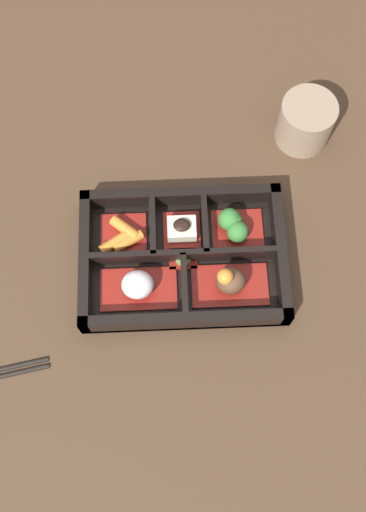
{
  "coord_description": "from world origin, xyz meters",
  "views": [
    {
      "loc": [
        0.01,
        0.28,
        0.79
      ],
      "look_at": [
        0.0,
        0.0,
        0.03
      ],
      "focal_mm": 42.0,
      "sensor_mm": 36.0,
      "label": 1
    }
  ],
  "objects": [
    {
      "name": "ground_plane",
      "position": [
        0.0,
        0.0,
        0.0
      ],
      "size": [
        3.0,
        3.0,
        0.0
      ],
      "primitive_type": "plane",
      "color": "#4C3523"
    },
    {
      "name": "bento_base",
      "position": [
        0.0,
        0.0,
        0.01
      ],
      "size": [
        0.28,
        0.19,
        0.01
      ],
      "color": "black",
      "rests_on": "ground_plane"
    },
    {
      "name": "bento_rim",
      "position": [
        0.0,
        -0.0,
        0.02
      ],
      "size": [
        0.28,
        0.19,
        0.04
      ],
      "color": "black",
      "rests_on": "ground_plane"
    },
    {
      "name": "bowl_stew",
      "position": [
        -0.06,
        0.04,
        0.03
      ],
      "size": [
        0.1,
        0.06,
        0.06
      ],
      "color": "maroon",
      "rests_on": "bento_base"
    },
    {
      "name": "bowl_rice",
      "position": [
        0.06,
        0.04,
        0.03
      ],
      "size": [
        0.1,
        0.06,
        0.04
      ],
      "color": "maroon",
      "rests_on": "bento_base"
    },
    {
      "name": "bowl_greens",
      "position": [
        -0.07,
        -0.04,
        0.03
      ],
      "size": [
        0.07,
        0.06,
        0.04
      ],
      "color": "maroon",
      "rests_on": "bento_base"
    },
    {
      "name": "bowl_tofu",
      "position": [
        0.0,
        -0.04,
        0.02
      ],
      "size": [
        0.05,
        0.06,
        0.03
      ],
      "color": "maroon",
      "rests_on": "bento_base"
    },
    {
      "name": "bowl_carrots",
      "position": [
        0.08,
        -0.03,
        0.02
      ],
      "size": [
        0.07,
        0.06,
        0.02
      ],
      "color": "maroon",
      "rests_on": "bento_base"
    },
    {
      "name": "bowl_pickles",
      "position": [
        0.0,
        0.0,
        0.02
      ],
      "size": [
        0.04,
        0.03,
        0.01
      ],
      "color": "maroon",
      "rests_on": "bento_base"
    },
    {
      "name": "tea_cup",
      "position": [
        -0.19,
        -0.2,
        0.04
      ],
      "size": [
        0.08,
        0.08,
        0.07
      ],
      "color": "gray",
      "rests_on": "ground_plane"
    }
  ]
}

